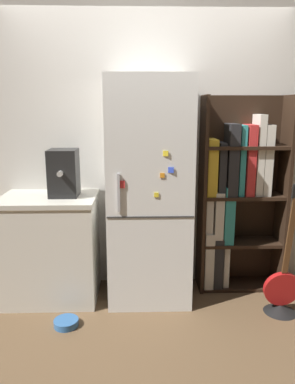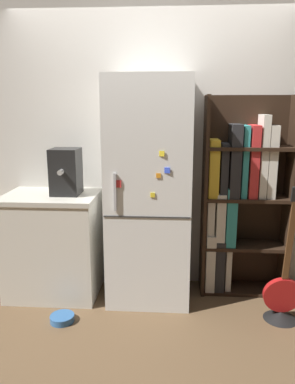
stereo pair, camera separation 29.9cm
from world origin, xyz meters
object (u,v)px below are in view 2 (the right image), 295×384
(guitar, at_px, (282,300))
(pet_bowl, at_px, (62,318))
(espresso_machine, at_px, (66,172))
(refrigerator, at_px, (149,192))
(bookshelf, at_px, (238,199))

(guitar, distance_m, pet_bowl, 1.76)
(espresso_machine, xyz_separation_m, guitar, (1.81, -0.36, -0.96))
(refrigerator, distance_m, pet_bowl, 1.24)
(pet_bowl, bearing_deg, espresso_machine, 96.72)
(pet_bowl, bearing_deg, bookshelf, 24.28)
(refrigerator, distance_m, guitar, 1.38)
(bookshelf, bearing_deg, espresso_machine, -174.56)
(guitar, height_order, pet_bowl, guitar)
(refrigerator, distance_m, espresso_machine, 0.74)
(espresso_machine, bearing_deg, pet_bowl, -83.28)
(bookshelf, height_order, guitar, bookshelf)
(bookshelf, bearing_deg, refrigerator, -167.76)
(refrigerator, xyz_separation_m, guitar, (1.08, -0.34, -0.79))
(refrigerator, relative_size, espresso_machine, 4.81)
(refrigerator, xyz_separation_m, espresso_machine, (-0.72, 0.03, 0.16))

